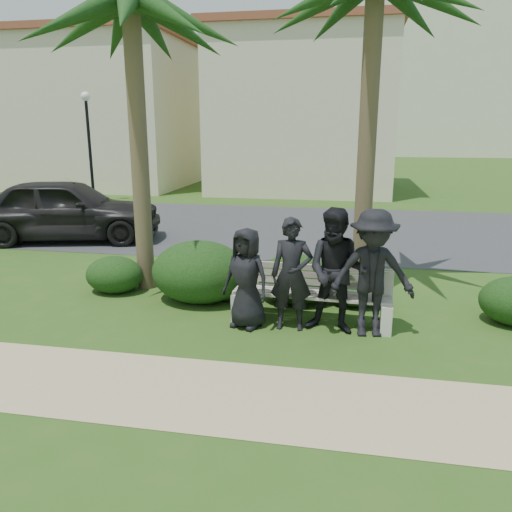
% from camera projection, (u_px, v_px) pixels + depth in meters
% --- Properties ---
extents(ground, '(160.00, 160.00, 0.00)m').
position_uv_depth(ground, '(255.00, 333.00, 7.41)').
color(ground, '#2B5017').
rests_on(ground, ground).
extents(footpath, '(30.00, 1.60, 0.01)m').
position_uv_depth(footpath, '(226.00, 395.00, 5.70)').
color(footpath, tan).
rests_on(footpath, ground).
extents(asphalt_street, '(160.00, 8.00, 0.01)m').
position_uv_depth(asphalt_street, '(305.00, 228.00, 15.02)').
color(asphalt_street, '#2D2D30').
rests_on(asphalt_street, ground).
extents(stucco_bldg_left, '(10.40, 8.40, 7.30)m').
position_uv_depth(stucco_bldg_left, '(92.00, 113.00, 25.75)').
color(stucco_bldg_left, beige).
rests_on(stucco_bldg_left, ground).
extents(stucco_bldg_right, '(8.40, 8.40, 7.30)m').
position_uv_depth(stucco_bldg_right, '(305.00, 112.00, 23.79)').
color(stucco_bldg_right, beige).
rests_on(stucco_bldg_right, ground).
extents(hotel_tower, '(26.00, 18.00, 37.30)m').
position_uv_depth(hotel_tower, '(477.00, 27.00, 53.85)').
color(hotel_tower, beige).
rests_on(hotel_tower, ground).
extents(street_lamp, '(0.36, 0.36, 4.29)m').
position_uv_depth(street_lamp, '(88.00, 127.00, 19.69)').
color(street_lamp, black).
rests_on(street_lamp, ground).
extents(park_bench, '(2.47, 0.69, 0.85)m').
position_uv_depth(park_bench, '(311.00, 299.00, 7.74)').
color(park_bench, gray).
rests_on(park_bench, ground).
extents(man_a, '(0.87, 0.71, 1.54)m').
position_uv_depth(man_a, '(246.00, 278.00, 7.48)').
color(man_a, black).
rests_on(man_a, ground).
extents(man_b, '(0.64, 0.44, 1.70)m').
position_uv_depth(man_b, '(292.00, 274.00, 7.39)').
color(man_b, black).
rests_on(man_b, ground).
extents(man_c, '(1.00, 0.84, 1.87)m').
position_uv_depth(man_c, '(337.00, 272.00, 7.25)').
color(man_c, black).
rests_on(man_c, ground).
extents(man_d, '(1.28, 0.84, 1.87)m').
position_uv_depth(man_d, '(372.00, 274.00, 7.13)').
color(man_d, black).
rests_on(man_d, ground).
extents(hedge_a, '(1.06, 0.87, 0.69)m').
position_uv_depth(hedge_a, '(114.00, 273.00, 9.21)').
color(hedge_a, black).
rests_on(hedge_a, ground).
extents(hedge_b, '(1.68, 1.39, 1.10)m').
position_uv_depth(hedge_b, '(200.00, 270.00, 8.70)').
color(hedge_b, black).
rests_on(hedge_b, ground).
extents(hedge_c, '(1.05, 0.87, 0.68)m').
position_uv_depth(hedge_c, '(223.00, 280.00, 8.83)').
color(hedge_c, black).
rests_on(hedge_c, ground).
extents(hedge_d, '(1.32, 1.09, 0.86)m').
position_uv_depth(hedge_d, '(296.00, 277.00, 8.68)').
color(hedge_d, black).
rests_on(hedge_d, ground).
extents(hedge_e, '(1.06, 0.87, 0.69)m').
position_uv_depth(hedge_e, '(356.00, 285.00, 8.54)').
color(hedge_e, black).
rests_on(hedge_e, ground).
extents(palm_left, '(3.00, 3.00, 5.93)m').
position_uv_depth(palm_left, '(131.00, 4.00, 8.30)').
color(palm_left, brown).
rests_on(palm_left, ground).
extents(car_a, '(5.24, 3.10, 1.67)m').
position_uv_depth(car_a, '(66.00, 209.00, 13.27)').
color(car_a, black).
rests_on(car_a, ground).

